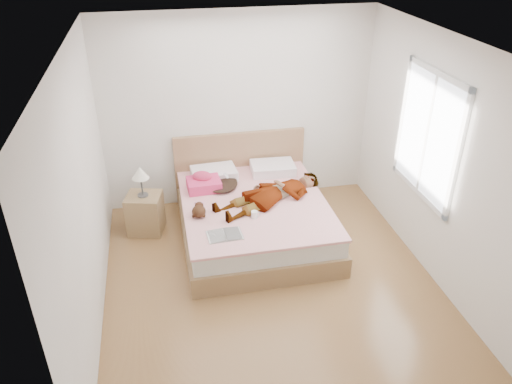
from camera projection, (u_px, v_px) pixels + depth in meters
ground at (271, 284)px, 5.53m from camera, size 4.00×4.00×0.00m
woman at (272, 191)px, 6.11m from camera, size 1.62×1.16×0.21m
hair at (221, 183)px, 6.42m from camera, size 0.48×0.57×0.08m
phone at (226, 176)px, 6.33m from camera, size 0.07×0.09×0.05m
room_shell at (428, 135)px, 5.36m from camera, size 4.00×4.00×4.00m
bed at (253, 214)px, 6.27m from camera, size 1.80×2.08×1.00m
towel at (203, 183)px, 6.32m from camera, size 0.43×0.37×0.22m
magazine at (225, 235)px, 5.44m from camera, size 0.40×0.27×0.02m
coffee_mug at (255, 214)px, 5.75m from camera, size 0.11×0.08×0.08m
plush_toy at (199, 210)px, 5.77m from camera, size 0.19×0.26×0.14m
nightstand at (145, 210)px, 6.30m from camera, size 0.50×0.47×0.91m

